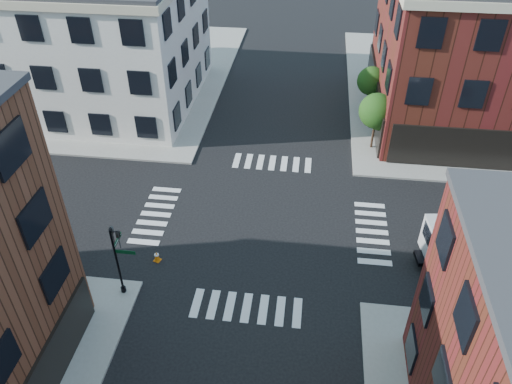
{
  "coord_description": "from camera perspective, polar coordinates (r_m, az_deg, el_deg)",
  "views": [
    {
      "loc": [
        2.66,
        -24.26,
        20.89
      ],
      "look_at": [
        -0.36,
        -0.06,
        2.5
      ],
      "focal_mm": 35.0,
      "sensor_mm": 36.0,
      "label": 1
    }
  ],
  "objects": [
    {
      "name": "ground",
      "position": [
        32.12,
        0.65,
        -3.54
      ],
      "size": [
        120.0,
        120.0,
        0.0
      ],
      "primitive_type": "plane",
      "color": "black",
      "rests_on": "ground"
    },
    {
      "name": "sidewalk_ne",
      "position": [
        53.08,
        27.06,
        9.83
      ],
      "size": [
        30.0,
        30.0,
        0.15
      ],
      "primitive_type": "cube",
      "color": "gray",
      "rests_on": "ground"
    },
    {
      "name": "sidewalk_nw",
      "position": [
        55.15,
        -19.42,
        12.77
      ],
      "size": [
        30.0,
        30.0,
        0.15
      ],
      "primitive_type": "cube",
      "color": "gray",
      "rests_on": "ground"
    },
    {
      "name": "building_nw",
      "position": [
        48.23,
        -20.88,
        16.11
      ],
      "size": [
        22.0,
        16.0,
        11.0
      ],
      "primitive_type": "cube",
      "color": "silver",
      "rests_on": "ground"
    },
    {
      "name": "tree_near",
      "position": [
        38.86,
        13.7,
        8.79
      ],
      "size": [
        2.69,
        2.69,
        4.49
      ],
      "color": "black",
      "rests_on": "ground"
    },
    {
      "name": "tree_far",
      "position": [
        44.35,
        13.11,
        12.09
      ],
      "size": [
        2.43,
        2.43,
        4.07
      ],
      "color": "black",
      "rests_on": "ground"
    },
    {
      "name": "signal_pole",
      "position": [
        26.87,
        -15.51,
        -6.82
      ],
      "size": [
        1.29,
        1.24,
        4.6
      ],
      "color": "black",
      "rests_on": "ground"
    },
    {
      "name": "box_truck",
      "position": [
        31.32,
        26.94,
        -4.72
      ],
      "size": [
        9.03,
        3.76,
        3.99
      ],
      "rotation": [
        0.0,
        0.0,
        0.13
      ],
      "color": "white",
      "rests_on": "ground"
    },
    {
      "name": "traffic_cone",
      "position": [
        29.95,
        -11.27,
        -7.22
      ],
      "size": [
        0.48,
        0.48,
        0.7
      ],
      "rotation": [
        0.0,
        0.0,
        -0.33
      ],
      "color": "orange",
      "rests_on": "ground"
    }
  ]
}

